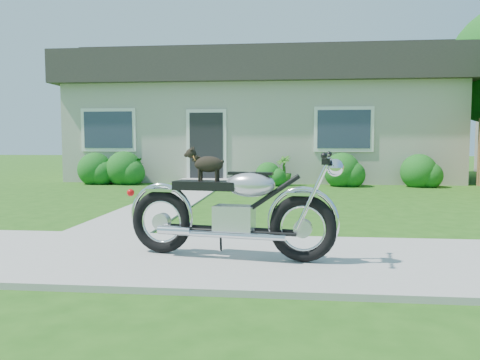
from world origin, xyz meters
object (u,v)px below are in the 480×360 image
object	(u,v)px
potted_plant_left	(132,171)
potted_plant_right	(283,171)
motorcycle_with_dog	(234,209)
house	(262,116)

from	to	relation	value
potted_plant_left	potted_plant_right	size ratio (longest dim) A/B	0.91
potted_plant_left	motorcycle_with_dog	xyz separation A→B (m)	(3.99, -8.63, 0.15)
house	potted_plant_right	xyz separation A→B (m)	(0.78, -3.44, -1.73)
house	motorcycle_with_dog	distance (m)	12.19
motorcycle_with_dog	potted_plant_left	bearing A→B (deg)	124.02
house	motorcycle_with_dog	xyz separation A→B (m)	(0.36, -12.08, -1.62)
house	motorcycle_with_dog	world-z (taller)	house
potted_plant_right	motorcycle_with_dog	xyz separation A→B (m)	(-0.42, -8.63, 0.11)
potted_plant_right	house	bearing A→B (deg)	102.76
motorcycle_with_dog	potted_plant_right	bearing A→B (deg)	96.43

